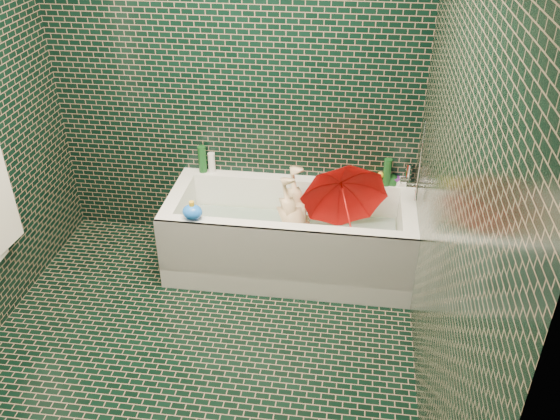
# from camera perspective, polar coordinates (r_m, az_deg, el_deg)

# --- Properties ---
(floor) EXTENTS (2.80, 2.80, 0.00)m
(floor) POSITION_cam_1_polar(r_m,az_deg,el_deg) (3.67, -8.30, -14.27)
(floor) COLOR black
(floor) RESTS_ON ground
(wall_back) EXTENTS (2.80, 0.00, 2.80)m
(wall_back) POSITION_cam_1_polar(r_m,az_deg,el_deg) (4.15, -4.57, 12.34)
(wall_back) COLOR black
(wall_back) RESTS_ON floor
(wall_front) EXTENTS (2.80, 0.00, 2.80)m
(wall_front) POSITION_cam_1_polar(r_m,az_deg,el_deg) (1.91, -22.69, -17.36)
(wall_front) COLOR black
(wall_front) RESTS_ON floor
(wall_right) EXTENTS (0.00, 2.80, 2.80)m
(wall_right) POSITION_cam_1_polar(r_m,az_deg,el_deg) (2.82, 15.91, 1.32)
(wall_right) COLOR black
(wall_right) RESTS_ON floor
(bathtub) EXTENTS (1.70, 0.75, 0.55)m
(bathtub) POSITION_cam_1_polar(r_m,az_deg,el_deg) (4.22, 0.94, -3.16)
(bathtub) COLOR white
(bathtub) RESTS_ON floor
(bath_mat) EXTENTS (1.35, 0.47, 0.01)m
(bath_mat) POSITION_cam_1_polar(r_m,az_deg,el_deg) (4.26, 0.96, -3.64)
(bath_mat) COLOR green
(bath_mat) RESTS_ON bathtub
(water) EXTENTS (1.48, 0.53, 0.00)m
(water) POSITION_cam_1_polar(r_m,az_deg,el_deg) (4.18, 0.98, -2.03)
(water) COLOR silver
(water) RESTS_ON bathtub
(faucet) EXTENTS (0.18, 0.19, 0.55)m
(faucet) POSITION_cam_1_polar(r_m,az_deg,el_deg) (3.93, 12.90, 2.79)
(faucet) COLOR silver
(faucet) RESTS_ON wall_right
(child) EXTENTS (0.99, 0.60, 0.31)m
(child) POSITION_cam_1_polar(r_m,az_deg,el_deg) (4.15, 1.57, -2.16)
(child) COLOR #DBB589
(child) RESTS_ON bathtub
(umbrella) EXTENTS (0.80, 0.76, 0.80)m
(umbrella) POSITION_cam_1_polar(r_m,az_deg,el_deg) (3.98, 6.39, 0.30)
(umbrella) COLOR red
(umbrella) RESTS_ON bathtub
(soap_bottle_a) EXTENTS (0.12, 0.12, 0.26)m
(soap_bottle_a) POSITION_cam_1_polar(r_m,az_deg,el_deg) (4.30, 11.81, 2.19)
(soap_bottle_a) COLOR white
(soap_bottle_a) RESTS_ON bathtub
(soap_bottle_b) EXTENTS (0.09, 0.09, 0.20)m
(soap_bottle_b) POSITION_cam_1_polar(r_m,az_deg,el_deg) (4.31, 11.24, 2.32)
(soap_bottle_b) COLOR #5B217D
(soap_bottle_b) RESTS_ON bathtub
(soap_bottle_c) EXTENTS (0.14, 0.14, 0.17)m
(soap_bottle_c) POSITION_cam_1_polar(r_m,az_deg,el_deg) (4.29, 10.49, 2.27)
(soap_bottle_c) COLOR #134419
(soap_bottle_c) RESTS_ON bathtub
(bottle_right_tall) EXTENTS (0.06, 0.06, 0.20)m
(bottle_right_tall) POSITION_cam_1_polar(r_m,az_deg,el_deg) (4.26, 10.27, 3.60)
(bottle_right_tall) COLOR #134419
(bottle_right_tall) RESTS_ON bathtub
(bottle_right_pump) EXTENTS (0.05, 0.05, 0.17)m
(bottle_right_pump) POSITION_cam_1_polar(r_m,az_deg,el_deg) (4.29, 12.25, 3.37)
(bottle_right_pump) COLOR silver
(bottle_right_pump) RESTS_ON bathtub
(bottle_left_tall) EXTENTS (0.08, 0.08, 0.20)m
(bottle_left_tall) POSITION_cam_1_polar(r_m,az_deg,el_deg) (4.40, -7.48, 4.87)
(bottle_left_tall) COLOR #134419
(bottle_left_tall) RESTS_ON bathtub
(bottle_left_short) EXTENTS (0.07, 0.07, 0.15)m
(bottle_left_short) POSITION_cam_1_polar(r_m,az_deg,el_deg) (4.41, -6.60, 4.57)
(bottle_left_short) COLOR white
(bottle_left_short) RESTS_ON bathtub
(rubber_duck) EXTENTS (0.12, 0.09, 0.10)m
(rubber_duck) POSITION_cam_1_polar(r_m,az_deg,el_deg) (4.27, 9.21, 2.94)
(rubber_duck) COLOR yellow
(rubber_duck) RESTS_ON bathtub
(bath_toy) EXTENTS (0.13, 0.11, 0.13)m
(bath_toy) POSITION_cam_1_polar(r_m,az_deg,el_deg) (3.86, -8.43, -0.17)
(bath_toy) COLOR blue
(bath_toy) RESTS_ON bathtub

